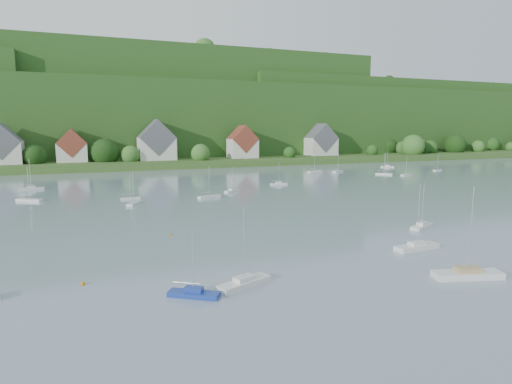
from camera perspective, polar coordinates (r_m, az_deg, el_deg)
far_shore_strip at (r=209.60m, az=-14.81°, el=3.94°), size 600.00×60.00×3.00m
forested_ridge at (r=277.33m, az=-16.56°, el=9.35°), size 620.00×181.22×69.89m
village_building_0 at (r=197.34m, az=-30.57°, el=5.10°), size 14.00×10.40×16.00m
village_building_1 at (r=196.96m, az=-23.25°, el=5.36°), size 12.00×9.36×14.00m
village_building_2 at (r=197.87m, az=-13.06°, el=6.29°), size 16.00×11.44×18.00m
village_building_3 at (r=205.60m, az=-1.81°, el=6.34°), size 13.00×10.40×15.50m
village_building_4 at (r=228.11m, az=8.64°, el=6.51°), size 15.00×10.40×16.50m
near_sailboat_0 at (r=48.34m, az=-1.59°, el=-11.89°), size 6.81×4.18×8.90m
near_sailboat_1 at (r=46.03m, az=-8.26°, el=-13.12°), size 5.33×4.22×7.27m
near_sailboat_2 at (r=56.38m, az=26.28°, el=-9.72°), size 8.28×4.33×10.77m
near_sailboat_3 at (r=80.36m, az=21.16°, el=-4.18°), size 6.06×4.01×7.99m
near_sailboat_4 at (r=66.20m, az=20.56°, el=-6.77°), size 7.13×2.51×9.45m
mooring_buoy_0 at (r=52.60m, az=-22.01°, el=-11.35°), size 0.46×0.46×0.46m
mooring_buoy_1 at (r=56.99m, az=27.48°, el=-10.16°), size 0.43×0.43×0.43m
mooring_buoy_2 at (r=79.98m, az=21.27°, el=-4.56°), size 0.40×0.40×0.40m
mooring_buoy_3 at (r=71.31m, az=-11.23°, el=-5.69°), size 0.38×0.38×0.38m
far_sailboat_cluster at (r=135.89m, az=-7.58°, el=1.30°), size 199.59×59.39×8.71m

